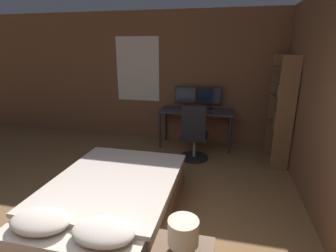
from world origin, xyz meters
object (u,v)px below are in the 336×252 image
monitor_left (186,96)px  bookshelf (282,106)px  bedside_lamp (183,232)px  monitor_right (210,97)px  computer_mouse (210,112)px  office_chair (194,138)px  desk (196,115)px  bed (111,203)px  keyboard (195,112)px

monitor_left → bookshelf: size_ratio=0.24×
bedside_lamp → bookshelf: bearing=68.9°
bedside_lamp → monitor_right: monitor_right is taller
bedside_lamp → computer_mouse: bearing=90.9°
bedside_lamp → office_chair: office_chair is taller
desk → bookshelf: bookshelf is taller
desk → monitor_left: size_ratio=3.30×
bedside_lamp → computer_mouse: computer_mouse is taller
computer_mouse → office_chair: size_ratio=0.07×
bed → bedside_lamp: bedside_lamp is taller
monitor_left → bed: bearing=-97.6°
desk → keyboard: size_ratio=3.60×
bed → monitor_left: bearing=82.4°
monitor_right → bookshelf: size_ratio=0.24×
keyboard → monitor_left: bearing=123.1°
bed → office_chair: size_ratio=1.99×
bed → bookshelf: size_ratio=1.11×
bookshelf → monitor_left: bearing=159.3°
monitor_left → keyboard: (0.25, -0.38, -0.24)m
office_chair → monitor_left: bearing=109.3°
monitor_right → office_chair: size_ratio=0.43×
monitor_right → keyboard: size_ratio=1.09×
bedside_lamp → desk: (-0.34, 3.49, 0.00)m
desk → computer_mouse: 0.37m
monitor_left → keyboard: monitor_left is taller
bedside_lamp → monitor_right: 3.70m
monitor_left → office_chair: monitor_left is taller
bed → bedside_lamp: 1.32m
desk → computer_mouse: size_ratio=21.07×
bed → monitor_left: (0.38, 2.89, 0.76)m
monitor_right → office_chair: (-0.19, -0.89, -0.60)m
desk → bedside_lamp: bearing=-84.4°
keyboard → bedside_lamp: bearing=-84.0°
monitor_left → computer_mouse: bearing=-35.2°
computer_mouse → keyboard: bearing=180.0°
bed → keyboard: 2.63m
monitor_left → bedside_lamp: bearing=-80.8°
office_chair → bookshelf: size_ratio=0.56×
keyboard → bookshelf: size_ratio=0.22×
monitor_right → computer_mouse: bearing=-83.6°
bookshelf → bed: bearing=-134.0°
monitor_right → bookshelf: (1.26, -0.66, 0.01)m
bed → monitor_left: size_ratio=4.63×
keyboard → computer_mouse: bearing=0.0°
computer_mouse → monitor_left: bearing=144.8°
monitor_left → monitor_right: (0.50, 0.00, 0.00)m
desk → monitor_left: monitor_left is taller
monitor_right → keyboard: monitor_right is taller
computer_mouse → bookshelf: 1.27m
bed → monitor_right: size_ratio=4.63×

